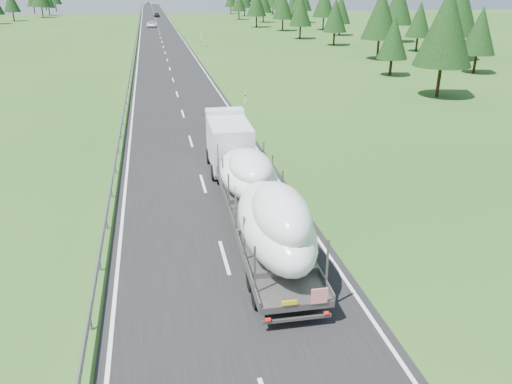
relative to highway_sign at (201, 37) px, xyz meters
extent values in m
plane|color=#274D19|center=(-7.20, -80.00, -1.81)|extent=(400.00, 400.00, 0.00)
cube|color=black|center=(-7.20, 20.00, -1.80)|extent=(10.00, 400.00, 0.02)
cube|color=slate|center=(-12.50, 20.00, -1.21)|extent=(0.08, 400.00, 0.32)
cylinder|color=slate|center=(-12.50, -80.00, -1.51)|extent=(0.10, 0.10, 0.60)
cube|color=silver|center=(-0.70, -50.00, -1.31)|extent=(0.12, 0.07, 1.00)
cube|color=black|center=(-0.70, -50.00, -0.99)|extent=(0.13, 0.08, 0.12)
cube|color=silver|center=(-0.70, 0.00, -1.31)|extent=(0.12, 0.07, 1.00)
cube|color=black|center=(-0.70, 0.00, -0.99)|extent=(0.13, 0.08, 0.12)
cube|color=silver|center=(-0.70, 50.00, -1.31)|extent=(0.12, 0.07, 1.00)
cube|color=black|center=(-0.70, 50.00, -0.99)|extent=(0.13, 0.08, 0.12)
cube|color=silver|center=(-0.70, 100.00, -1.31)|extent=(0.12, 0.07, 1.00)
cube|color=black|center=(-0.70, 100.00, -0.99)|extent=(0.13, 0.08, 0.12)
cube|color=silver|center=(-0.70, 150.00, -1.31)|extent=(0.12, 0.07, 1.00)
cube|color=black|center=(-0.70, 150.00, -0.99)|extent=(0.13, 0.08, 0.12)
cube|color=silver|center=(-0.70, 200.00, -1.31)|extent=(0.12, 0.07, 1.00)
cube|color=black|center=(-0.70, 200.00, -0.99)|extent=(0.13, 0.08, 0.12)
cube|color=silver|center=(-0.70, 250.00, -1.31)|extent=(0.12, 0.07, 1.00)
cube|color=black|center=(-0.70, 250.00, -0.99)|extent=(0.13, 0.08, 0.12)
cylinder|color=slate|center=(0.00, 0.00, -0.81)|extent=(0.08, 0.08, 2.00)
cube|color=silver|center=(0.00, 0.00, 0.19)|extent=(0.05, 0.90, 1.20)
cylinder|color=black|center=(33.02, -37.90, -0.35)|extent=(0.36, 0.36, 2.92)
cone|color=black|center=(33.02, -37.90, 3.71)|extent=(4.54, 4.54, 6.09)
cylinder|color=black|center=(37.23, -25.54, 0.35)|extent=(0.36, 0.36, 4.31)
cone|color=black|center=(37.23, -25.54, 6.33)|extent=(6.70, 6.70, 8.98)
cylinder|color=black|center=(36.91, -14.73, -0.37)|extent=(0.36, 0.36, 2.88)
cone|color=black|center=(36.91, -14.73, 3.64)|extent=(4.48, 4.48, 6.01)
cylinder|color=black|center=(40.21, 0.40, 0.21)|extent=(0.36, 0.36, 4.03)
cone|color=black|center=(40.21, 0.40, 5.81)|extent=(6.27, 6.27, 8.40)
cylinder|color=black|center=(33.86, 16.14, -0.26)|extent=(0.36, 0.36, 3.10)
cone|color=black|center=(33.86, 16.14, 4.04)|extent=(4.82, 4.82, 6.45)
cylinder|color=black|center=(35.02, 31.34, 0.05)|extent=(0.36, 0.36, 3.73)
cone|color=black|center=(35.02, 31.34, 5.23)|extent=(5.79, 5.79, 7.76)
cylinder|color=black|center=(32.47, 43.96, -0.29)|extent=(0.36, 0.36, 3.04)
cone|color=black|center=(32.47, 43.96, 3.93)|extent=(4.72, 4.72, 6.32)
cylinder|color=black|center=(36.76, 57.63, 0.26)|extent=(0.36, 0.36, 4.14)
cylinder|color=black|center=(37.43, 70.40, -0.36)|extent=(0.36, 0.36, 2.90)
cone|color=black|center=(37.43, 70.40, 3.67)|extent=(4.51, 4.51, 6.04)
cylinder|color=black|center=(35.95, 83.03, -0.19)|extent=(0.36, 0.36, 3.24)
cylinder|color=black|center=(37.97, 100.32, -0.27)|extent=(0.36, 0.36, 3.07)
cylinder|color=black|center=(39.77, 114.01, 0.05)|extent=(0.36, 0.36, 3.72)
cylinder|color=black|center=(37.15, 125.15, -0.24)|extent=(0.36, 0.36, 3.15)
cylinder|color=black|center=(33.89, 140.88, 0.26)|extent=(0.36, 0.36, 4.14)
cylinder|color=black|center=(37.44, 153.12, -0.08)|extent=(0.36, 0.36, 3.45)
cylinder|color=black|center=(20.05, -50.83, 0.11)|extent=(0.36, 0.36, 3.83)
cone|color=black|center=(20.05, -50.83, 5.43)|extent=(5.96, 5.96, 7.99)
cylinder|color=black|center=(21.02, -37.45, -0.53)|extent=(0.36, 0.36, 2.56)
cone|color=black|center=(21.02, -37.45, 3.02)|extent=(3.98, 3.98, 5.32)
cylinder|color=black|center=(25.81, -22.82, 0.04)|extent=(0.36, 0.36, 3.70)
cone|color=black|center=(25.81, -22.82, 5.17)|extent=(5.75, 5.75, 7.70)
cylinder|color=black|center=(25.64, -2.95, -0.32)|extent=(0.36, 0.36, 2.98)
cone|color=black|center=(25.64, -2.95, 3.82)|extent=(4.63, 4.63, 6.20)
cylinder|color=black|center=(22.68, 10.49, -0.23)|extent=(0.36, 0.36, 3.16)
cone|color=black|center=(22.68, 10.49, 4.15)|extent=(4.91, 4.91, 6.58)
cylinder|color=black|center=(23.92, 30.62, -0.12)|extent=(0.36, 0.36, 3.38)
cone|color=black|center=(23.92, 30.62, 4.58)|extent=(5.26, 5.26, 7.04)
cylinder|color=black|center=(19.58, 42.78, -0.08)|extent=(0.36, 0.36, 3.47)
cone|color=black|center=(19.58, 42.78, 4.74)|extent=(5.39, 5.39, 7.22)
cylinder|color=black|center=(25.56, 61.29, -0.08)|extent=(0.36, 0.36, 3.46)
cone|color=black|center=(25.56, 61.29, 4.72)|extent=(5.38, 5.38, 7.20)
cylinder|color=black|center=(20.44, 75.97, -0.25)|extent=(0.36, 0.36, 3.12)
cone|color=black|center=(20.44, 75.97, 4.09)|extent=(4.86, 4.86, 6.51)
cylinder|color=black|center=(25.73, 94.76, -0.07)|extent=(0.36, 0.36, 3.49)
cylinder|color=black|center=(22.96, 109.35, -0.24)|extent=(0.36, 0.36, 3.13)
cylinder|color=black|center=(-52.08, 83.03, -0.18)|extent=(0.36, 0.36, 3.26)
cone|color=black|center=(-52.08, 83.03, 4.35)|extent=(5.07, 5.07, 6.79)
cylinder|color=black|center=(-46.26, 100.32, 0.33)|extent=(0.36, 0.36, 4.27)
cylinder|color=black|center=(-46.27, 114.01, -0.25)|extent=(0.36, 0.36, 3.12)
cylinder|color=black|center=(-53.69, 125.15, -0.17)|extent=(0.36, 0.36, 3.28)
cylinder|color=black|center=(-47.93, 140.88, -0.03)|extent=(0.36, 0.36, 3.55)
cylinder|color=black|center=(-54.07, 153.12, -0.01)|extent=(0.36, 0.36, 3.59)
cube|color=silver|center=(-5.26, -69.11, 0.08)|extent=(2.60, 5.02, 2.78)
cube|color=black|center=(-5.26, -66.58, 0.57)|extent=(2.28, 0.13, 1.39)
cube|color=silver|center=(-5.26, -66.93, 1.61)|extent=(2.51, 1.25, 0.30)
cube|color=#625E5C|center=(-5.26, -70.10, -1.26)|extent=(2.55, 3.04, 0.25)
cylinder|color=black|center=(-6.40, -67.32, -1.31)|extent=(0.37, 1.00, 0.99)
cylinder|color=black|center=(-4.12, -67.32, -1.31)|extent=(0.37, 1.00, 0.99)
cylinder|color=black|center=(-6.40, -70.50, -1.31)|extent=(0.37, 1.00, 0.99)
cylinder|color=black|center=(-4.12, -70.50, -1.31)|extent=(0.37, 1.00, 0.99)
cube|color=#625E5C|center=(-5.26, -78.53, -0.90)|extent=(3.02, 13.95, 0.26)
cube|color=#625E5C|center=(-6.58, -78.53, -0.65)|extent=(0.40, 13.89, 0.24)
cube|color=#625E5C|center=(-3.94, -78.53, -0.65)|extent=(0.40, 13.89, 0.24)
cube|color=#625E5C|center=(-6.58, -84.48, 0.18)|extent=(0.07, 0.07, 1.88)
cube|color=#625E5C|center=(-3.94, -84.48, 0.18)|extent=(0.07, 0.07, 1.88)
cube|color=#625E5C|center=(-6.58, -82.10, 0.18)|extent=(0.07, 0.07, 1.88)
cube|color=#625E5C|center=(-3.94, -82.10, 0.18)|extent=(0.07, 0.07, 1.88)
cube|color=#625E5C|center=(-6.58, -79.72, 0.18)|extent=(0.07, 0.07, 1.88)
cube|color=#625E5C|center=(-3.94, -79.72, 0.18)|extent=(0.07, 0.07, 1.88)
cube|color=#625E5C|center=(-6.58, -77.34, 0.18)|extent=(0.07, 0.07, 1.88)
cube|color=#625E5C|center=(-3.94, -77.34, 0.18)|extent=(0.07, 0.07, 1.88)
cube|color=#625E5C|center=(-6.58, -74.96, 0.18)|extent=(0.07, 0.07, 1.88)
cube|color=#625E5C|center=(-3.94, -74.96, 0.18)|extent=(0.07, 0.07, 1.88)
cube|color=#625E5C|center=(-6.58, -72.58, 0.18)|extent=(0.07, 0.07, 1.88)
cube|color=#625E5C|center=(-3.94, -72.58, 0.18)|extent=(0.07, 0.07, 1.88)
cylinder|color=black|center=(-6.35, -83.89, -1.31)|extent=(0.42, 1.00, 0.99)
cylinder|color=black|center=(-4.17, -83.89, -1.31)|extent=(0.42, 1.00, 0.99)
cylinder|color=black|center=(-6.35, -82.70, -1.31)|extent=(0.42, 1.00, 0.99)
cylinder|color=black|center=(-4.17, -82.70, -1.31)|extent=(0.42, 1.00, 0.99)
cube|color=#625E5C|center=(-5.26, -85.43, -1.36)|extent=(2.48, 0.18, 0.12)
cube|color=red|center=(-4.51, -85.50, -0.47)|extent=(0.60, 0.05, 0.60)
cube|color=yellow|center=(-5.56, -85.50, -0.62)|extent=(0.55, 0.05, 0.18)
cube|color=red|center=(-6.30, -85.50, -1.21)|extent=(0.18, 0.06, 0.10)
cube|color=red|center=(-4.22, -85.50, -1.21)|extent=(0.18, 0.06, 0.10)
ellipsoid|color=white|center=(-5.26, -81.71, 0.49)|extent=(2.95, 7.27, 2.51)
ellipsoid|color=white|center=(-5.26, -82.61, 1.37)|extent=(2.22, 4.62, 2.01)
ellipsoid|color=white|center=(-5.26, -74.96, 0.18)|extent=(3.05, 6.53, 1.90)
ellipsoid|color=white|center=(-5.26, -75.77, 0.85)|extent=(2.30, 4.15, 1.52)
imported|color=white|center=(-8.80, 48.64, -1.04)|extent=(2.60, 5.58, 1.55)
imported|color=black|center=(-6.46, 94.49, -1.04)|extent=(2.17, 4.64, 1.54)
imported|color=#171B42|center=(-8.98, 218.46, -1.08)|extent=(1.69, 4.48, 1.46)
camera|label=1|loc=(-9.70, -99.16, 9.43)|focal=35.00mm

